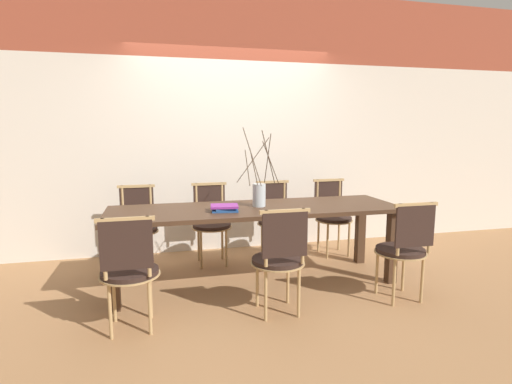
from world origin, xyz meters
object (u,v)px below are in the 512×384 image
at_px(chair_far_center, 275,217).
at_px(vase_centerpiece, 259,193).
at_px(dining_table, 256,217).
at_px(book_stack, 225,208).
at_px(chair_near_center, 404,246).

relative_size(chair_far_center, vase_centerpiece, 1.18).
relative_size(dining_table, vase_centerpiece, 3.67).
bearing_deg(book_stack, vase_centerpiece, 21.70).
distance_m(dining_table, chair_near_center, 1.38).
height_order(chair_far_center, book_stack, chair_far_center).
bearing_deg(book_stack, chair_near_center, -22.30).
bearing_deg(chair_near_center, dining_table, 148.18).
bearing_deg(vase_centerpiece, dining_table, -138.23).
bearing_deg(chair_far_center, chair_near_center, 117.43).
distance_m(dining_table, chair_far_center, 0.85).
distance_m(chair_near_center, book_stack, 1.64).
height_order(chair_near_center, vase_centerpiece, vase_centerpiece).
distance_m(dining_table, vase_centerpiece, 0.23).
bearing_deg(chair_far_center, book_stack, 48.29).
bearing_deg(chair_near_center, book_stack, 157.70).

